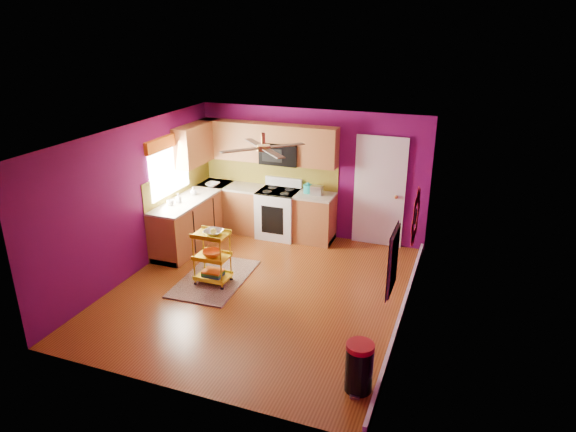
% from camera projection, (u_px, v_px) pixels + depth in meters
% --- Properties ---
extents(ground, '(5.00, 5.00, 0.00)m').
position_uv_depth(ground, '(261.00, 291.00, 8.18)').
color(ground, '#672F10').
rests_on(ground, ground).
extents(room_envelope, '(4.54, 5.04, 2.52)m').
position_uv_depth(room_envelope, '(261.00, 194.00, 7.58)').
color(room_envelope, '#620B50').
rests_on(room_envelope, ground).
extents(lower_cabinets, '(2.81, 2.31, 0.94)m').
position_uv_depth(lower_cabinets, '(234.00, 216.00, 10.05)').
color(lower_cabinets, brown).
rests_on(lower_cabinets, ground).
extents(electric_range, '(0.76, 0.66, 1.13)m').
position_uv_depth(electric_range, '(279.00, 213.00, 10.08)').
color(electric_range, white).
rests_on(electric_range, ground).
extents(upper_cabinetry, '(2.80, 2.30, 1.26)m').
position_uv_depth(upper_cabinetry, '(245.00, 144.00, 9.83)').
color(upper_cabinetry, brown).
rests_on(upper_cabinetry, ground).
extents(left_window, '(0.08, 1.35, 1.08)m').
position_uv_depth(left_window, '(169.00, 157.00, 9.20)').
color(left_window, white).
rests_on(left_window, ground).
extents(panel_door, '(0.95, 0.11, 2.15)m').
position_uv_depth(panel_door, '(379.00, 193.00, 9.52)').
color(panel_door, white).
rests_on(panel_door, ground).
extents(right_wall_art, '(0.04, 2.74, 1.04)m').
position_uv_depth(right_wall_art, '(407.00, 234.00, 6.63)').
color(right_wall_art, black).
rests_on(right_wall_art, ground).
extents(ceiling_fan, '(1.01, 1.01, 0.26)m').
position_uv_depth(ceiling_fan, '(263.00, 147.00, 7.53)').
color(ceiling_fan, '#BF8C3F').
rests_on(ceiling_fan, ground).
extents(shag_rug, '(1.07, 1.68, 0.02)m').
position_uv_depth(shag_rug, '(215.00, 278.00, 8.54)').
color(shag_rug, black).
rests_on(shag_rug, ground).
extents(rolling_cart, '(0.55, 0.40, 0.98)m').
position_uv_depth(rolling_cart, '(212.00, 255.00, 8.23)').
color(rolling_cart, yellow).
rests_on(rolling_cart, ground).
extents(trash_can, '(0.37, 0.38, 0.62)m').
position_uv_depth(trash_can, '(359.00, 367.00, 5.90)').
color(trash_can, black).
rests_on(trash_can, ground).
extents(teal_kettle, '(0.18, 0.18, 0.21)m').
position_uv_depth(teal_kettle, '(308.00, 189.00, 9.78)').
color(teal_kettle, '#15A1A0').
rests_on(teal_kettle, lower_cabinets).
extents(toaster, '(0.22, 0.15, 0.18)m').
position_uv_depth(toaster, '(317.00, 190.00, 9.66)').
color(toaster, beige).
rests_on(toaster, lower_cabinets).
extents(soap_bottle_a, '(0.08, 0.08, 0.17)m').
position_uv_depth(soap_bottle_a, '(178.00, 198.00, 9.25)').
color(soap_bottle_a, '#EA3F72').
rests_on(soap_bottle_a, lower_cabinets).
extents(soap_bottle_b, '(0.12, 0.12, 0.16)m').
position_uv_depth(soap_bottle_b, '(193.00, 191.00, 9.66)').
color(soap_bottle_b, white).
rests_on(soap_bottle_b, lower_cabinets).
extents(counter_dish, '(0.26, 0.26, 0.06)m').
position_uv_depth(counter_dish, '(212.00, 185.00, 10.19)').
color(counter_dish, white).
rests_on(counter_dish, lower_cabinets).
extents(counter_cup, '(0.13, 0.13, 0.10)m').
position_uv_depth(counter_cup, '(170.00, 203.00, 9.13)').
color(counter_cup, white).
rests_on(counter_cup, lower_cabinets).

